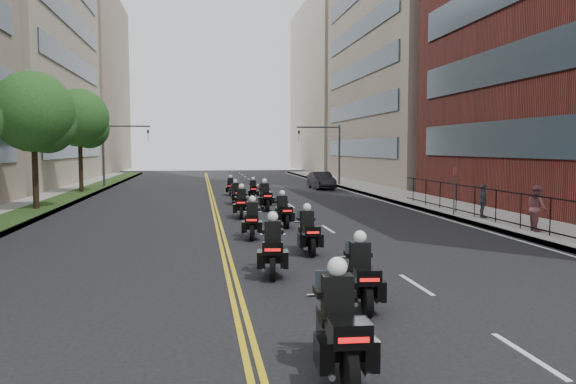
% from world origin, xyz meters
% --- Properties ---
extents(ground, '(160.00, 160.00, 0.00)m').
position_xyz_m(ground, '(0.00, 0.00, 0.00)').
color(ground, black).
rests_on(ground, ground).
extents(sidewalk_right, '(4.00, 90.00, 0.15)m').
position_xyz_m(sidewalk_right, '(12.00, 25.00, 0.07)').
color(sidewalk_right, gray).
rests_on(sidewalk_right, ground).
extents(sidewalk_left, '(4.00, 90.00, 0.15)m').
position_xyz_m(sidewalk_left, '(-12.00, 25.00, 0.07)').
color(sidewalk_left, gray).
rests_on(sidewalk_left, ground).
extents(grass_strip, '(2.00, 90.00, 0.04)m').
position_xyz_m(grass_strip, '(-11.20, 25.00, 0.17)').
color(grass_strip, '#223D16').
rests_on(grass_strip, sidewalk_left).
extents(building_right_tan, '(15.11, 28.00, 30.00)m').
position_xyz_m(building_right_tan, '(21.48, 48.00, 15.00)').
color(building_right_tan, gray).
rests_on(building_right_tan, ground).
extents(building_right_far, '(15.00, 28.00, 26.00)m').
position_xyz_m(building_right_far, '(21.50, 78.00, 13.00)').
color(building_right_far, '#A8A388').
rests_on(building_right_far, ground).
extents(building_left_far, '(16.00, 28.00, 26.00)m').
position_xyz_m(building_left_far, '(-22.00, 78.00, 13.00)').
color(building_left_far, gray).
rests_on(building_left_far, ground).
extents(iron_fence, '(0.05, 28.00, 1.50)m').
position_xyz_m(iron_fence, '(11.00, 12.00, 0.90)').
color(iron_fence, black).
rests_on(iron_fence, sidewalk_right).
extents(street_trees, '(4.40, 38.40, 7.98)m').
position_xyz_m(street_trees, '(-11.05, 18.61, 5.13)').
color(street_trees, '#312416').
rests_on(street_trees, ground).
extents(traffic_signal_right, '(4.09, 0.20, 5.60)m').
position_xyz_m(traffic_signal_right, '(9.54, 42.00, 3.70)').
color(traffic_signal_right, '#3F3F44').
rests_on(traffic_signal_right, ground).
extents(traffic_signal_left, '(4.09, 0.20, 5.60)m').
position_xyz_m(traffic_signal_left, '(-9.54, 42.00, 3.70)').
color(traffic_signal_left, '#3F3F44').
rests_on(traffic_signal_left, ground).
extents(motorcycle_0, '(0.60, 2.48, 1.83)m').
position_xyz_m(motorcycle_0, '(-0.18, -0.31, 0.72)').
color(motorcycle_0, black).
rests_on(motorcycle_0, ground).
extents(motorcycle_1, '(0.64, 2.31, 1.70)m').
position_xyz_m(motorcycle_1, '(1.20, 3.20, 0.67)').
color(motorcycle_1, black).
rests_on(motorcycle_1, ground).
extents(motorcycle_2, '(0.72, 2.38, 1.76)m').
position_xyz_m(motorcycle_2, '(-0.30, 6.71, 0.69)').
color(motorcycle_2, black).
rests_on(motorcycle_2, ground).
extents(motorcycle_3, '(0.52, 2.26, 1.67)m').
position_xyz_m(motorcycle_3, '(1.28, 9.73, 0.66)').
color(motorcycle_3, black).
rests_on(motorcycle_3, ground).
extents(motorcycle_4, '(0.66, 2.23, 1.65)m').
position_xyz_m(motorcycle_4, '(-0.27, 13.13, 0.65)').
color(motorcycle_4, black).
rests_on(motorcycle_4, ground).
extents(motorcycle_5, '(0.56, 2.21, 1.63)m').
position_xyz_m(motorcycle_5, '(1.37, 16.08, 0.64)').
color(motorcycle_5, black).
rests_on(motorcycle_5, ground).
extents(motorcycle_6, '(0.64, 2.33, 1.72)m').
position_xyz_m(motorcycle_6, '(-0.21, 19.60, 0.68)').
color(motorcycle_6, black).
rests_on(motorcycle_6, ground).
extents(motorcycle_7, '(0.58, 2.42, 1.78)m').
position_xyz_m(motorcycle_7, '(1.35, 22.84, 0.70)').
color(motorcycle_7, black).
rests_on(motorcycle_7, ground).
extents(motorcycle_8, '(0.61, 2.10, 1.55)m').
position_xyz_m(motorcycle_8, '(-0.07, 26.46, 0.61)').
color(motorcycle_8, black).
rests_on(motorcycle_8, ground).
extents(motorcycle_9, '(0.49, 2.08, 1.54)m').
position_xyz_m(motorcycle_9, '(1.32, 29.62, 0.61)').
color(motorcycle_9, black).
rests_on(motorcycle_9, ground).
extents(motorcycle_10, '(0.48, 2.06, 1.52)m').
position_xyz_m(motorcycle_10, '(-0.05, 32.99, 0.60)').
color(motorcycle_10, black).
rests_on(motorcycle_10, ground).
extents(parked_sedan, '(1.74, 4.52, 1.47)m').
position_xyz_m(parked_sedan, '(8.00, 38.37, 0.73)').
color(parked_sedan, black).
rests_on(parked_sedan, ground).
extents(pedestrian_b, '(0.86, 1.02, 1.86)m').
position_xyz_m(pedestrian_b, '(11.26, 12.25, 1.08)').
color(pedestrian_b, '#83474F').
rests_on(pedestrian_b, sidewalk_right).
extents(pedestrian_c, '(0.61, 1.02, 1.63)m').
position_xyz_m(pedestrian_c, '(11.20, 16.55, 0.97)').
color(pedestrian_c, '#47454E').
rests_on(pedestrian_c, sidewalk_right).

